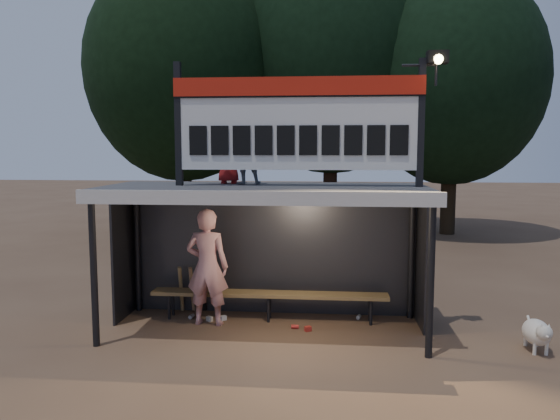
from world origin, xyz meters
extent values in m
plane|color=brown|center=(0.00, 0.00, 0.00)|extent=(80.00, 80.00, 0.00)
imported|color=silver|center=(-0.99, 0.25, 0.97)|extent=(0.73, 0.50, 1.93)
imported|color=slate|center=(-0.36, 0.34, 2.84)|extent=(0.59, 0.51, 1.05)
imported|color=maroon|center=(-0.66, 0.51, 2.78)|extent=(0.47, 0.32, 0.93)
cube|color=#3C3B3E|center=(0.00, 0.00, 2.26)|extent=(5.00, 2.00, 0.12)
cube|color=silver|center=(0.00, -1.02, 2.22)|extent=(5.10, 0.06, 0.20)
cylinder|color=black|center=(-2.40, -0.90, 1.10)|extent=(0.10, 0.10, 2.20)
cylinder|color=black|center=(2.40, -0.90, 1.10)|extent=(0.10, 0.10, 2.20)
cylinder|color=black|center=(-2.40, 0.90, 1.10)|extent=(0.10, 0.10, 2.20)
cylinder|color=black|center=(2.40, 0.90, 1.10)|extent=(0.10, 0.10, 2.20)
cube|color=black|center=(0.00, 1.00, 1.10)|extent=(5.00, 0.04, 2.20)
cube|color=black|center=(-2.50, 0.50, 1.10)|extent=(0.04, 1.00, 2.20)
cube|color=black|center=(2.50, 0.50, 1.10)|extent=(0.04, 1.00, 2.20)
cylinder|color=black|center=(0.00, 1.00, 2.15)|extent=(5.00, 0.06, 0.06)
cube|color=black|center=(-1.35, 0.00, 3.27)|extent=(0.10, 0.10, 1.90)
cube|color=black|center=(2.35, 0.00, 3.27)|extent=(0.10, 0.10, 1.90)
cube|color=silver|center=(0.50, 0.00, 3.27)|extent=(3.80, 0.08, 1.40)
cube|color=red|center=(0.50, -0.05, 3.83)|extent=(3.80, 0.04, 0.28)
cube|color=black|center=(0.50, -0.06, 3.68)|extent=(3.80, 0.02, 0.03)
cube|color=black|center=(-1.03, -0.05, 3.02)|extent=(0.27, 0.03, 0.45)
cube|color=black|center=(-0.69, -0.05, 3.02)|extent=(0.27, 0.03, 0.45)
cube|color=black|center=(-0.35, -0.05, 3.02)|extent=(0.27, 0.03, 0.45)
cube|color=black|center=(-0.01, -0.05, 3.02)|extent=(0.27, 0.03, 0.45)
cube|color=black|center=(0.33, -0.05, 3.02)|extent=(0.27, 0.03, 0.45)
cube|color=black|center=(0.67, -0.05, 3.02)|extent=(0.27, 0.03, 0.45)
cube|color=black|center=(1.01, -0.05, 3.02)|extent=(0.27, 0.03, 0.45)
cube|color=black|center=(1.35, -0.05, 3.02)|extent=(0.27, 0.03, 0.45)
cube|color=black|center=(1.69, -0.05, 3.02)|extent=(0.27, 0.03, 0.45)
cube|color=black|center=(2.03, -0.05, 3.02)|extent=(0.27, 0.03, 0.45)
cylinder|color=black|center=(2.30, 0.00, 4.12)|extent=(0.50, 0.04, 0.04)
cylinder|color=black|center=(2.55, 0.00, 3.97)|extent=(0.04, 0.04, 0.30)
cube|color=black|center=(2.55, -0.05, 4.22)|extent=(0.30, 0.22, 0.18)
sphere|color=#FFD88C|center=(2.55, -0.14, 4.18)|extent=(0.14, 0.14, 0.14)
cube|color=olive|center=(0.00, 0.55, 0.45)|extent=(4.00, 0.35, 0.06)
cylinder|color=black|center=(-1.70, 0.43, 0.23)|extent=(0.05, 0.05, 0.45)
cylinder|color=black|center=(-1.70, 0.67, 0.23)|extent=(0.05, 0.05, 0.45)
cylinder|color=black|center=(0.00, 0.43, 0.23)|extent=(0.05, 0.05, 0.45)
cylinder|color=black|center=(0.00, 0.67, 0.23)|extent=(0.05, 0.05, 0.45)
cylinder|color=black|center=(1.70, 0.43, 0.23)|extent=(0.05, 0.05, 0.45)
cylinder|color=black|center=(1.70, 0.67, 0.23)|extent=(0.05, 0.05, 0.45)
cylinder|color=black|center=(-4.00, 10.00, 1.87)|extent=(0.50, 0.50, 3.74)
ellipsoid|color=black|center=(-4.00, 10.00, 5.53)|extent=(6.46, 6.46, 7.48)
cylinder|color=black|center=(1.00, 11.50, 2.09)|extent=(0.50, 0.50, 4.18)
ellipsoid|color=black|center=(1.00, 11.50, 6.18)|extent=(7.22, 7.22, 8.36)
cylinder|color=black|center=(5.00, 10.50, 1.76)|extent=(0.50, 0.50, 3.52)
ellipsoid|color=black|center=(5.00, 10.50, 5.20)|extent=(6.08, 6.08, 7.04)
ellipsoid|color=silver|center=(3.99, -0.49, 0.27)|extent=(0.36, 0.58, 0.36)
sphere|color=beige|center=(3.99, -0.77, 0.36)|extent=(0.22, 0.22, 0.22)
cone|color=beige|center=(3.99, -0.87, 0.34)|extent=(0.10, 0.10, 0.10)
cone|color=beige|center=(3.94, -0.79, 0.46)|extent=(0.06, 0.06, 0.07)
cone|color=beige|center=(4.04, -0.79, 0.46)|extent=(0.06, 0.06, 0.07)
cylinder|color=beige|center=(3.91, -0.67, 0.09)|extent=(0.05, 0.05, 0.18)
cylinder|color=#EFE5CE|center=(4.07, -0.67, 0.09)|extent=(0.05, 0.05, 0.18)
cylinder|color=beige|center=(3.91, -0.31, 0.09)|extent=(0.05, 0.05, 0.18)
cylinder|color=white|center=(4.07, -0.31, 0.09)|extent=(0.05, 0.05, 0.18)
cylinder|color=silver|center=(3.99, -0.19, 0.34)|extent=(0.04, 0.16, 0.14)
cylinder|color=#A07F4B|center=(-1.60, 0.82, 0.43)|extent=(0.08, 0.27, 0.84)
cylinder|color=#9F714A|center=(-1.40, 0.82, 0.43)|extent=(0.07, 0.30, 0.83)
cylinder|color=black|center=(-1.20, 0.82, 0.43)|extent=(0.09, 0.33, 0.83)
cube|color=red|center=(0.68, 0.04, 0.04)|extent=(0.12, 0.11, 0.08)
cylinder|color=#B9B9BE|center=(-1.33, 0.51, 0.04)|extent=(0.09, 0.13, 0.07)
cube|color=beige|center=(-1.00, 0.40, 0.04)|extent=(0.12, 0.12, 0.08)
cylinder|color=red|center=(0.47, 0.13, 0.04)|extent=(0.12, 0.07, 0.07)
cube|color=silver|center=(-0.77, 0.46, 0.04)|extent=(0.12, 0.12, 0.08)
cylinder|color=beige|center=(1.52, 0.75, 0.04)|extent=(0.10, 0.13, 0.07)
camera|label=1|loc=(1.02, -8.38, 2.89)|focal=35.00mm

